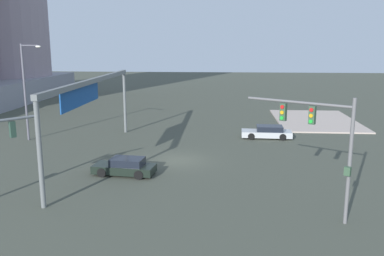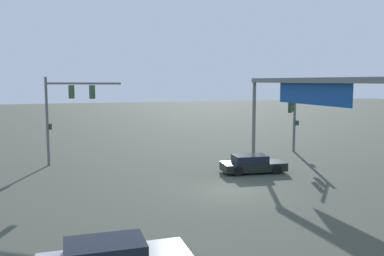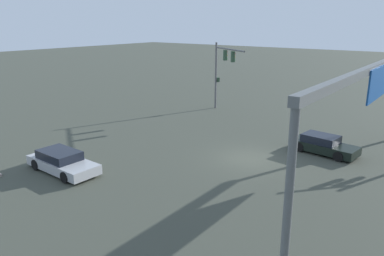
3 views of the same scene
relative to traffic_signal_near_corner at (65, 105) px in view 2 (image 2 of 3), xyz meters
name	(u,v)px [view 2 (image 2 of 3)]	position (x,y,z in m)	size (l,w,h in m)	color
ground_plane	(230,191)	(10.00, 8.49, -4.47)	(197.77, 197.77, 0.00)	#41463A
traffic_signal_near_corner	(65,105)	(0.00, 0.00, 0.00)	(3.65, 5.00, 6.47)	#605F61
traffic_signal_opposite_side	(293,113)	(0.47, 18.49, -1.00)	(3.52, 3.30, 5.24)	slate
overhead_sign_gantry	(326,94)	(9.48, 15.06, 0.89)	(20.29, 0.43, 6.39)	slate
sedan_car_waiting_far	(252,164)	(6.17, 11.81, -3.90)	(2.21, 4.46, 1.21)	black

